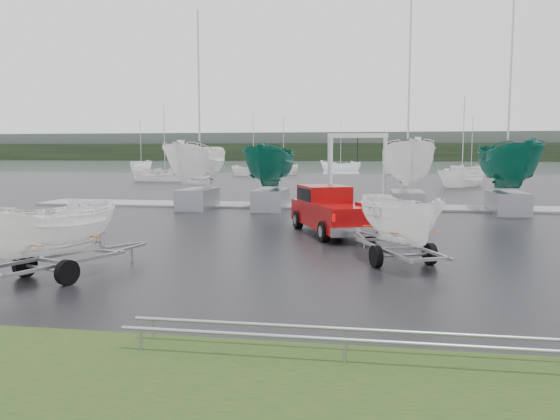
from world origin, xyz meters
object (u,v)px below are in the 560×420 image
object	(u,v)px
pickup_truck	(329,209)
boat_hoist	(357,160)
trailer_hitched	(402,179)
trailer_parked	(49,183)

from	to	relation	value
pickup_truck	boat_hoist	size ratio (longest dim) A/B	1.37
trailer_hitched	boat_hoist	distance (m)	15.45
pickup_truck	trailer_hitched	bearing A→B (deg)	-90.00
trailer_parked	boat_hoist	world-z (taller)	trailer_parked
pickup_truck	trailer_hitched	size ratio (longest dim) A/B	1.29
pickup_truck	trailer_parked	xyz separation A→B (m)	(-6.11, -8.87, 1.44)
trailer_hitched	trailer_parked	xyz separation A→B (m)	(-8.49, -3.19, -0.02)
pickup_truck	trailer_parked	distance (m)	10.86
trailer_hitched	boat_hoist	world-z (taller)	trailer_hitched
trailer_hitched	pickup_truck	bearing A→B (deg)	90.00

